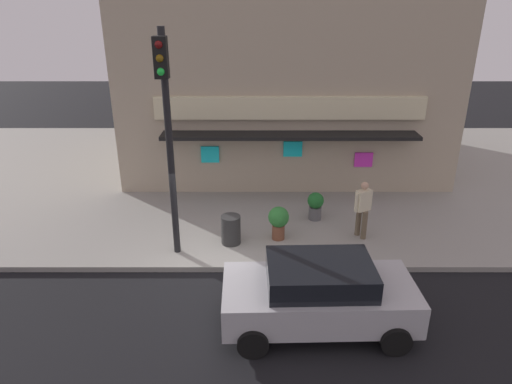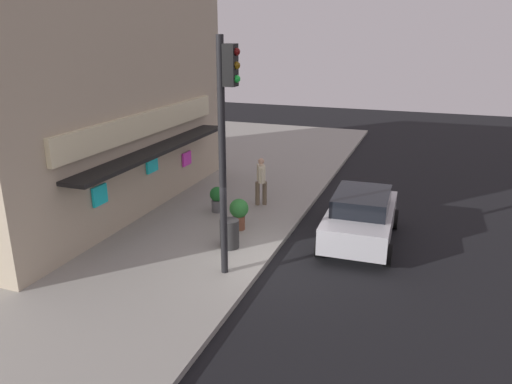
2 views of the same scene
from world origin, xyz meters
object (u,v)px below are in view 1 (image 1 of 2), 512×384
at_px(potted_plant_by_doorway, 278,220).
at_px(parked_car_silver, 319,294).
at_px(trash_can, 231,230).
at_px(pedestrian, 363,207).
at_px(potted_plant_by_window, 315,205).
at_px(traffic_light, 167,120).

height_order(potted_plant_by_doorway, parked_car_silver, parked_car_silver).
relative_size(trash_can, parked_car_silver, 0.20).
xyz_separation_m(trash_can, pedestrian, (3.81, 0.38, 0.54)).
bearing_deg(parked_car_silver, pedestrian, 65.58).
xyz_separation_m(pedestrian, potted_plant_by_window, (-1.21, 1.19, -0.46)).
bearing_deg(potted_plant_by_window, potted_plant_by_doorway, -133.12).
bearing_deg(traffic_light, potted_plant_by_doorway, 16.29).
relative_size(potted_plant_by_window, parked_car_silver, 0.22).
bearing_deg(parked_car_silver, traffic_light, 141.09).
xyz_separation_m(traffic_light, trash_can, (1.48, 0.58, -3.35)).
bearing_deg(potted_plant_by_window, parked_car_silver, -96.00).
distance_m(traffic_light, potted_plant_by_doorway, 4.35).
bearing_deg(pedestrian, traffic_light, -169.74).
relative_size(trash_can, potted_plant_by_doorway, 0.84).
relative_size(pedestrian, potted_plant_by_doorway, 1.72).
xyz_separation_m(pedestrian, parked_car_silver, (-1.74, -3.83, -0.30)).
xyz_separation_m(potted_plant_by_window, parked_car_silver, (-0.53, -5.01, 0.17)).
xyz_separation_m(traffic_light, pedestrian, (5.29, 0.96, -2.82)).
bearing_deg(pedestrian, potted_plant_by_doorway, -177.08).
distance_m(pedestrian, potted_plant_by_window, 1.76).
xyz_separation_m(traffic_light, potted_plant_by_window, (4.08, 2.15, -3.28)).
bearing_deg(parked_car_silver, potted_plant_by_window, 84.00).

